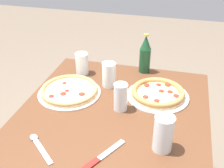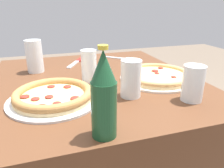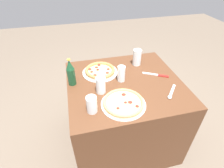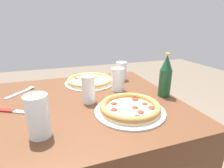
{
  "view_description": "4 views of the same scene",
  "coord_description": "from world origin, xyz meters",
  "px_view_note": "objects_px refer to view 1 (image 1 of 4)",
  "views": [
    {
      "loc": [
        -1.07,
        -0.27,
        1.58
      ],
      "look_at": [
        0.1,
        0.03,
        0.86
      ],
      "focal_mm": 45.0,
      "sensor_mm": 36.0,
      "label": 1
    },
    {
      "loc": [
        0.91,
        -0.21,
        1.1
      ],
      "look_at": [
        0.16,
        0.03,
        0.8
      ],
      "focal_mm": 35.0,
      "sensor_mm": 36.0,
      "label": 2
    },
    {
      "loc": [
        0.39,
        1.15,
        1.67
      ],
      "look_at": [
        0.12,
        0.05,
        0.8
      ],
      "focal_mm": 28.0,
      "sensor_mm": 36.0,
      "label": 3
    },
    {
      "loc": [
        -0.13,
        -0.84,
        1.15
      ],
      "look_at": [
        0.17,
        0.02,
        0.84
      ],
      "focal_mm": 28.0,
      "sensor_mm": 36.0,
      "label": 4
    }
  ],
  "objects_px": {
    "glass_cola": "(163,135)",
    "beer_bottle": "(145,54)",
    "glass_orange_juice": "(82,64)",
    "spoon": "(38,144)",
    "glass_water": "(109,76)",
    "pizza_margherita": "(69,91)",
    "pizza_veggie": "(158,93)",
    "glass_lemonade": "(121,98)",
    "knife": "(101,157)"
  },
  "relations": [
    {
      "from": "pizza_margherita",
      "to": "beer_bottle",
      "type": "distance_m",
      "value": 0.5
    },
    {
      "from": "pizza_veggie",
      "to": "glass_orange_juice",
      "type": "height_order",
      "value": "glass_orange_juice"
    },
    {
      "from": "glass_lemonade",
      "to": "spoon",
      "type": "distance_m",
      "value": 0.43
    },
    {
      "from": "glass_lemonade",
      "to": "glass_orange_juice",
      "type": "bearing_deg",
      "value": 45.6
    },
    {
      "from": "spoon",
      "to": "pizza_veggie",
      "type": "bearing_deg",
      "value": -41.4
    },
    {
      "from": "glass_lemonade",
      "to": "beer_bottle",
      "type": "height_order",
      "value": "beer_bottle"
    },
    {
      "from": "glass_cola",
      "to": "spoon",
      "type": "relative_size",
      "value": 0.95
    },
    {
      "from": "pizza_margherita",
      "to": "glass_lemonade",
      "type": "relative_size",
      "value": 2.36
    },
    {
      "from": "spoon",
      "to": "glass_water",
      "type": "bearing_deg",
      "value": -16.43
    },
    {
      "from": "glass_cola",
      "to": "spoon",
      "type": "height_order",
      "value": "glass_cola"
    },
    {
      "from": "glass_water",
      "to": "beer_bottle",
      "type": "height_order",
      "value": "beer_bottle"
    },
    {
      "from": "pizza_margherita",
      "to": "knife",
      "type": "relative_size",
      "value": 1.53
    },
    {
      "from": "pizza_margherita",
      "to": "beer_bottle",
      "type": "height_order",
      "value": "beer_bottle"
    },
    {
      "from": "glass_orange_juice",
      "to": "spoon",
      "type": "relative_size",
      "value": 0.77
    },
    {
      "from": "pizza_margherita",
      "to": "spoon",
      "type": "bearing_deg",
      "value": -176.44
    },
    {
      "from": "pizza_margherita",
      "to": "glass_orange_juice",
      "type": "height_order",
      "value": "glass_orange_juice"
    },
    {
      "from": "glass_orange_juice",
      "to": "spoon",
      "type": "height_order",
      "value": "glass_orange_juice"
    },
    {
      "from": "glass_water",
      "to": "glass_cola",
      "type": "height_order",
      "value": "glass_cola"
    },
    {
      "from": "knife",
      "to": "beer_bottle",
      "type": "bearing_deg",
      "value": -3.69
    },
    {
      "from": "pizza_margherita",
      "to": "glass_water",
      "type": "xyz_separation_m",
      "value": [
        0.13,
        -0.18,
        0.04
      ]
    },
    {
      "from": "glass_cola",
      "to": "beer_bottle",
      "type": "bearing_deg",
      "value": 15.27
    },
    {
      "from": "glass_cola",
      "to": "knife",
      "type": "relative_size",
      "value": 0.73
    },
    {
      "from": "glass_water",
      "to": "spoon",
      "type": "relative_size",
      "value": 0.83
    },
    {
      "from": "glass_cola",
      "to": "glass_lemonade",
      "type": "bearing_deg",
      "value": 45.18
    },
    {
      "from": "beer_bottle",
      "to": "spoon",
      "type": "distance_m",
      "value": 0.82
    },
    {
      "from": "knife",
      "to": "glass_orange_juice",
      "type": "bearing_deg",
      "value": 25.73
    },
    {
      "from": "glass_cola",
      "to": "beer_bottle",
      "type": "distance_m",
      "value": 0.66
    },
    {
      "from": "glass_lemonade",
      "to": "glass_cola",
      "type": "relative_size",
      "value": 0.89
    },
    {
      "from": "knife",
      "to": "spoon",
      "type": "relative_size",
      "value": 1.3
    },
    {
      "from": "pizza_veggie",
      "to": "spoon",
      "type": "height_order",
      "value": "pizza_veggie"
    },
    {
      "from": "glass_water",
      "to": "knife",
      "type": "bearing_deg",
      "value": -168.02
    },
    {
      "from": "glass_water",
      "to": "beer_bottle",
      "type": "relative_size",
      "value": 0.58
    },
    {
      "from": "pizza_margherita",
      "to": "glass_cola",
      "type": "distance_m",
      "value": 0.6
    },
    {
      "from": "pizza_margherita",
      "to": "glass_water",
      "type": "height_order",
      "value": "glass_water"
    },
    {
      "from": "glass_lemonade",
      "to": "spoon",
      "type": "height_order",
      "value": "glass_lemonade"
    },
    {
      "from": "glass_orange_juice",
      "to": "glass_water",
      "type": "xyz_separation_m",
      "value": [
        -0.1,
        -0.19,
        0.0
      ]
    },
    {
      "from": "pizza_veggie",
      "to": "glass_cola",
      "type": "distance_m",
      "value": 0.39
    },
    {
      "from": "spoon",
      "to": "pizza_margherita",
      "type": "bearing_deg",
      "value": 3.56
    },
    {
      "from": "glass_water",
      "to": "spoon",
      "type": "height_order",
      "value": "glass_water"
    },
    {
      "from": "glass_cola",
      "to": "beer_bottle",
      "type": "height_order",
      "value": "beer_bottle"
    },
    {
      "from": "beer_bottle",
      "to": "spoon",
      "type": "height_order",
      "value": "beer_bottle"
    },
    {
      "from": "beer_bottle",
      "to": "knife",
      "type": "relative_size",
      "value": 1.1
    },
    {
      "from": "knife",
      "to": "spoon",
      "type": "bearing_deg",
      "value": 89.25
    },
    {
      "from": "beer_bottle",
      "to": "pizza_margherita",
      "type": "bearing_deg",
      "value": 135.32
    },
    {
      "from": "glass_cola",
      "to": "knife",
      "type": "bearing_deg",
      "value": 117.23
    },
    {
      "from": "glass_orange_juice",
      "to": "spoon",
      "type": "bearing_deg",
      "value": -176.81
    },
    {
      "from": "pizza_margherita",
      "to": "beer_bottle",
      "type": "xyz_separation_m",
      "value": [
        0.35,
        -0.34,
        0.09
      ]
    },
    {
      "from": "glass_water",
      "to": "glass_cola",
      "type": "xyz_separation_m",
      "value": [
        -0.42,
        -0.34,
        0.01
      ]
    },
    {
      "from": "beer_bottle",
      "to": "knife",
      "type": "height_order",
      "value": "beer_bottle"
    },
    {
      "from": "pizza_margherita",
      "to": "pizza_veggie",
      "type": "bearing_deg",
      "value": -78.85
    }
  ]
}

